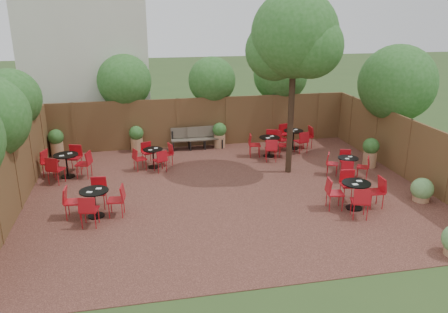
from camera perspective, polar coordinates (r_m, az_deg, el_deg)
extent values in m
plane|color=#354F23|center=(13.72, 0.60, -4.60)|extent=(80.00, 80.00, 0.00)
cube|color=#3B2018|center=(13.72, 0.60, -4.56)|extent=(12.00, 10.00, 0.02)
cube|color=brown|center=(18.08, -2.75, 4.44)|extent=(12.00, 0.08, 2.00)
cube|color=brown|center=(13.50, -25.15, -2.27)|extent=(0.08, 10.00, 2.00)
cube|color=brown|center=(15.71, 22.54, 0.84)|extent=(0.08, 10.00, 2.00)
cube|color=beige|center=(20.46, -17.20, 13.82)|extent=(5.00, 4.00, 8.00)
sphere|color=#275D1E|center=(16.07, -25.71, 6.66)|extent=(1.96, 1.96, 1.96)
sphere|color=#275D1E|center=(18.24, -12.65, 9.40)|extent=(2.13, 2.13, 2.13)
sphere|color=#275D1E|center=(18.43, -1.56, 9.73)|extent=(1.93, 1.93, 1.93)
sphere|color=#275D1E|center=(19.35, 7.26, 10.34)|extent=(2.30, 2.30, 2.30)
sphere|color=#275D1E|center=(17.27, 21.32, 8.74)|extent=(2.76, 2.76, 2.76)
cylinder|color=black|center=(14.84, 8.64, 6.83)|extent=(0.24, 0.24, 4.83)
sphere|color=#275D1E|center=(14.57, 9.06, 15.24)|extent=(2.75, 2.75, 2.75)
sphere|color=#275D1E|center=(14.82, 6.54, 13.33)|extent=(1.92, 1.92, 1.92)
sphere|color=#275D1E|center=(14.36, 11.09, 13.73)|extent=(2.01, 2.01, 2.01)
cube|color=brown|center=(17.72, -4.53, 2.15)|extent=(1.40, 0.48, 0.05)
cube|color=brown|center=(17.83, -4.63, 3.08)|extent=(1.38, 0.17, 0.42)
cube|color=black|center=(17.72, -6.52, 1.37)|extent=(0.07, 0.42, 0.37)
cube|color=black|center=(17.86, -2.52, 1.62)|extent=(0.07, 0.42, 0.37)
cube|color=brown|center=(17.80, -2.41, 2.30)|extent=(1.43, 0.52, 0.05)
cube|color=brown|center=(17.91, -2.51, 3.24)|extent=(1.41, 0.20, 0.42)
cube|color=black|center=(17.78, -4.43, 1.51)|extent=(0.09, 0.43, 0.38)
cube|color=black|center=(17.97, -0.39, 1.76)|extent=(0.09, 0.43, 0.38)
cylinder|color=black|center=(15.95, -8.99, -1.34)|extent=(0.40, 0.40, 0.03)
cylinder|color=black|center=(15.84, -9.05, -0.24)|extent=(0.05, 0.05, 0.64)
cylinder|color=black|center=(15.74, -9.11, 0.89)|extent=(0.69, 0.69, 0.03)
cube|color=white|center=(15.81, -8.73, 1.07)|extent=(0.15, 0.13, 0.01)
cube|color=white|center=(15.63, -9.43, 0.83)|extent=(0.15, 0.13, 0.01)
cylinder|color=black|center=(18.07, 8.80, 1.05)|extent=(0.45, 0.45, 0.03)
cylinder|color=black|center=(17.97, 8.85, 2.15)|extent=(0.05, 0.05, 0.71)
cylinder|color=black|center=(17.87, 8.91, 3.28)|extent=(0.77, 0.77, 0.03)
cube|color=white|center=(17.98, 9.19, 3.43)|extent=(0.16, 0.13, 0.02)
cube|color=white|center=(17.72, 8.74, 3.23)|extent=(0.16, 0.13, 0.02)
cylinder|color=black|center=(15.48, 15.43, -2.42)|extent=(0.39, 0.39, 0.03)
cylinder|color=black|center=(15.38, 15.53, -1.32)|extent=(0.04, 0.04, 0.62)
cylinder|color=black|center=(15.27, 15.63, -0.20)|extent=(0.67, 0.67, 0.03)
cube|color=white|center=(15.38, 15.88, -0.02)|extent=(0.15, 0.13, 0.01)
cube|color=white|center=(15.14, 15.52, -0.27)|extent=(0.15, 0.13, 0.01)
cylinder|color=black|center=(12.64, -16.05, -7.30)|extent=(0.45, 0.45, 0.03)
cylinder|color=black|center=(12.49, -16.20, -5.80)|extent=(0.05, 0.05, 0.71)
cylinder|color=black|center=(12.35, -16.35, -4.25)|extent=(0.77, 0.77, 0.03)
cube|color=white|center=(12.41, -15.77, -3.98)|extent=(0.16, 0.13, 0.02)
cube|color=white|center=(12.24, -16.87, -4.40)|extent=(0.16, 0.13, 0.02)
cylinder|color=black|center=(13.13, 16.32, -6.33)|extent=(0.46, 0.46, 0.03)
cylinder|color=black|center=(12.99, 16.47, -4.84)|extent=(0.05, 0.05, 0.73)
cylinder|color=black|center=(12.85, 16.62, -3.30)|extent=(0.79, 0.79, 0.03)
cube|color=white|center=(12.96, 16.95, -3.02)|extent=(0.17, 0.13, 0.02)
cube|color=white|center=(12.69, 16.47, -3.44)|extent=(0.17, 0.13, 0.02)
cylinder|color=black|center=(17.04, 5.79, 0.11)|extent=(0.44, 0.44, 0.03)
cylinder|color=black|center=(16.94, 5.83, 1.26)|extent=(0.05, 0.05, 0.71)
cylinder|color=black|center=(16.83, 5.87, 2.44)|extent=(0.77, 0.77, 0.03)
cube|color=white|center=(16.94, 6.18, 2.61)|extent=(0.16, 0.14, 0.02)
cube|color=white|center=(16.69, 5.66, 2.38)|extent=(0.16, 0.14, 0.02)
cylinder|color=black|center=(15.77, -19.35, -2.41)|extent=(0.46, 0.46, 0.03)
cylinder|color=black|center=(15.65, -19.50, -1.14)|extent=(0.05, 0.05, 0.74)
cylinder|color=black|center=(15.53, -19.64, 0.18)|extent=(0.80, 0.80, 0.03)
cube|color=white|center=(15.59, -19.16, 0.39)|extent=(0.17, 0.15, 0.02)
cube|color=white|center=(15.42, -20.10, 0.10)|extent=(0.17, 0.15, 0.02)
cylinder|color=#A77853|center=(17.78, -11.10, 1.48)|extent=(0.47, 0.47, 0.53)
sphere|color=#275D1E|center=(17.65, -11.19, 2.96)|extent=(0.56, 0.56, 0.56)
cylinder|color=#A77853|center=(17.98, -0.57, 2.02)|extent=(0.46, 0.46, 0.53)
sphere|color=#275D1E|center=(17.85, -0.58, 3.47)|extent=(0.55, 0.55, 0.55)
cylinder|color=#A77853|center=(18.02, -20.59, 0.88)|extent=(0.48, 0.48, 0.55)
sphere|color=#275D1E|center=(17.89, -20.76, 2.37)|extent=(0.57, 0.57, 0.57)
cylinder|color=#A77853|center=(16.59, 18.16, -0.32)|extent=(0.48, 0.48, 0.55)
sphere|color=#275D1E|center=(16.45, 18.33, 1.28)|extent=(0.57, 0.57, 0.57)
cylinder|color=#A77853|center=(14.27, 23.93, -4.80)|extent=(0.47, 0.47, 0.21)
sphere|color=#5D974E|center=(14.17, 24.07, -3.80)|extent=(0.64, 0.64, 0.64)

